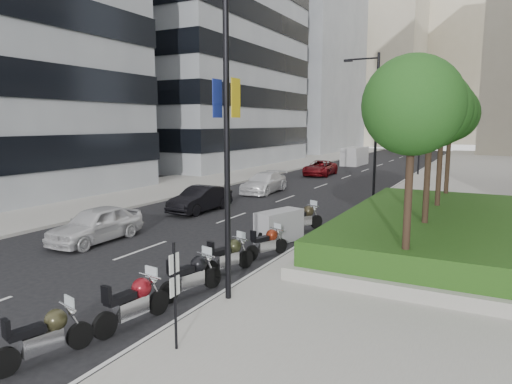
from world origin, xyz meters
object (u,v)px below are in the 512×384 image
Objects in this scene: motorcycle_0 at (46,335)px; motorcycle_4 at (267,242)px; motorcycle_2 at (193,275)px; motorcycle_3 at (229,256)px; lamp_post_2 at (419,122)px; car_a at (96,224)px; lamp_post_0 at (222,119)px; motorcycle_5 at (279,226)px; car_b at (200,199)px; parking_sign at (175,291)px; lamp_post_1 at (374,121)px; car_c at (264,183)px; motorcycle_6 at (304,218)px; motorcycle_1 at (134,302)px; delivery_van at (354,157)px; car_d at (320,168)px.

motorcycle_4 is at bearing 9.64° from motorcycle_0.
motorcycle_2 is 1.02× the size of motorcycle_3.
motorcycle_3 is (-1.16, -32.77, -4.47)m from lamp_post_2.
motorcycle_3 is at bearing -7.91° from car_a.
lamp_post_0 is 4.12× the size of motorcycle_3.
car_a is (-6.87, -3.52, 0.08)m from motorcycle_5.
parking_sign is at bearing -54.22° from car_b.
lamp_post_1 is 13.31m from motorcycle_4.
motorcycle_5 is 13.85m from car_c.
motorcycle_2 is 0.94× the size of motorcycle_5.
motorcycle_6 is (0.22, 2.29, -0.04)m from motorcycle_5.
car_c is (-6.94, 21.04, 0.11)m from motorcycle_1.
lamp_post_2 is 26.01m from car_b.
lamp_post_0 is 4.06× the size of motorcycle_2.
parking_sign is 2.83m from motorcycle_0.
motorcycle_5 is 37.32m from delivery_van.
car_d is (-8.92, 34.08, -0.75)m from parking_sign.
car_b reaches higher than car_d.
car_c is at bearing 35.21° from motorcycle_2.
parking_sign is at bearing -147.50° from motorcycle_4.
motorcycle_0 is at bearing -49.48° from car_a.
motorcycle_1 is 6.81m from motorcycle_4.
motorcycle_1 is at bearing -167.39° from motorcycle_2.
motorcycle_6 is at bearing 12.48° from motorcycle_0.
lamp_post_0 reaches higher than car_b.
motorcycle_1 is 4.51m from motorcycle_3.
motorcycle_3 reaches higher than motorcycle_4.
motorcycle_0 is at bearing -172.05° from motorcycle_2.
car_d is at bearing 31.25° from motorcycle_3.
motorcycle_5 is 7.84m from car_b.
motorcycle_6 is at bearing -75.48° from car_d.
motorcycle_1 is 1.06× the size of motorcycle_3.
car_b is (-8.10, 10.67, -4.35)m from lamp_post_0.
car_d is at bearing 104.66° from parking_sign.
lamp_post_1 is 17.56m from motorcycle_2.
lamp_post_0 reaches higher than motorcycle_0.
motorcycle_0 is at bearing -163.66° from motorcycle_4.
parking_sign is at bearing -77.67° from lamp_post_0.
motorcycle_5 is (-1.36, -28.34, -4.40)m from lamp_post_2.
delivery_van is (-8.35, 43.32, -4.07)m from lamp_post_0.
lamp_post_2 is at bearing -42.62° from delivery_van.
motorcycle_3 is 0.92× the size of motorcycle_5.
car_a is 27.93m from car_d.
motorcycle_0 is 1.09× the size of motorcycle_4.
lamp_post_2 reaches higher than motorcycle_1.
car_b reaches higher than motorcycle_2.
motorcycle_4 is at bearing 9.63° from motorcycle_3.
car_d is 12.25m from delivery_van.
motorcycle_4 is 7.50m from car_a.
car_b reaches higher than motorcycle_6.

